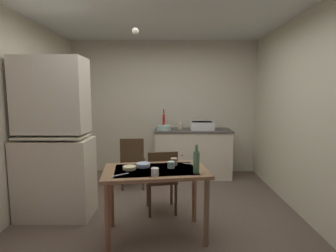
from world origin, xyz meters
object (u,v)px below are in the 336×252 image
at_px(dining_table, 156,179).
at_px(teacup_mint, 171,165).
at_px(hutch_cabinet, 54,144).
at_px(sink_basin, 202,126).
at_px(chair_far_side, 162,179).
at_px(serving_bowl_wide, 143,165).
at_px(hand_pump, 164,120).
at_px(chair_by_counter, 133,161).
at_px(mixing_bowl_counter, 164,128).
at_px(glass_bottle, 196,162).

distance_m(dining_table, teacup_mint, 0.23).
xyz_separation_m(hutch_cabinet, sink_basin, (2.07, 1.68, 0.03)).
distance_m(hutch_cabinet, sink_basin, 2.66).
bearing_deg(chair_far_side, sink_basin, 66.01).
height_order(chair_far_side, serving_bowl_wide, chair_far_side).
xyz_separation_m(hutch_cabinet, hand_pump, (1.35, 1.73, 0.13)).
height_order(chair_by_counter, teacup_mint, chair_by_counter).
bearing_deg(dining_table, serving_bowl_wide, 143.66).
height_order(dining_table, chair_far_side, chair_far_side).
bearing_deg(sink_basin, teacup_mint, -105.60).
bearing_deg(teacup_mint, mixing_bowl_counter, 93.82).
relative_size(sink_basin, glass_bottle, 1.47).
height_order(hutch_cabinet, serving_bowl_wide, hutch_cabinet).
bearing_deg(hutch_cabinet, serving_bowl_wide, -17.46).
height_order(mixing_bowl_counter, chair_far_side, mixing_bowl_counter).
distance_m(sink_basin, teacup_mint, 2.18).
relative_size(sink_basin, serving_bowl_wide, 2.71).
distance_m(chair_far_side, glass_bottle, 0.90).
xyz_separation_m(serving_bowl_wide, glass_bottle, (0.58, -0.24, 0.10)).
height_order(sink_basin, chair_far_side, sink_basin).
bearing_deg(chair_far_side, mixing_bowl_counter, 90.54).
distance_m(chair_far_side, teacup_mint, 0.62).
bearing_deg(sink_basin, chair_far_side, -113.99).
bearing_deg(glass_bottle, hand_pump, 99.59).
height_order(hutch_cabinet, teacup_mint, hutch_cabinet).
bearing_deg(serving_bowl_wide, glass_bottle, -22.53).
distance_m(hand_pump, serving_bowl_wide, 2.12).
distance_m(hutch_cabinet, glass_bottle, 1.85).
xyz_separation_m(hutch_cabinet, mixing_bowl_counter, (1.34, 1.63, 0.00)).
bearing_deg(chair_by_counter, serving_bowl_wide, -76.86).
bearing_deg(sink_basin, glass_bottle, -98.06).
xyz_separation_m(sink_basin, hand_pump, (-0.72, 0.05, 0.09)).
bearing_deg(hutch_cabinet, chair_far_side, 3.82).
height_order(hand_pump, chair_far_side, hand_pump).
height_order(chair_by_counter, serving_bowl_wide, chair_by_counter).
bearing_deg(mixing_bowl_counter, hutch_cabinet, -129.50).
relative_size(serving_bowl_wide, teacup_mint, 2.03).
relative_size(serving_bowl_wide, glass_bottle, 0.54).
height_order(chair_far_side, glass_bottle, glass_bottle).
xyz_separation_m(chair_far_side, serving_bowl_wide, (-0.19, -0.46, 0.32)).
relative_size(hutch_cabinet, teacup_mint, 25.37).
bearing_deg(hand_pump, glass_bottle, -80.41).
bearing_deg(glass_bottle, hutch_cabinet, 160.82).
distance_m(serving_bowl_wide, glass_bottle, 0.63).
xyz_separation_m(mixing_bowl_counter, chair_by_counter, (-0.50, -0.62, -0.48)).
bearing_deg(serving_bowl_wide, teacup_mint, -8.92).
bearing_deg(chair_by_counter, chair_far_side, -60.72).
height_order(teacup_mint, glass_bottle, glass_bottle).
relative_size(hand_pump, chair_by_counter, 0.45).
height_order(hutch_cabinet, dining_table, hutch_cabinet).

